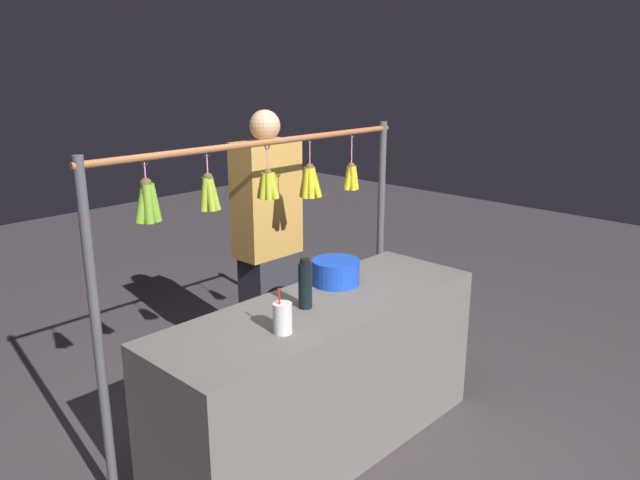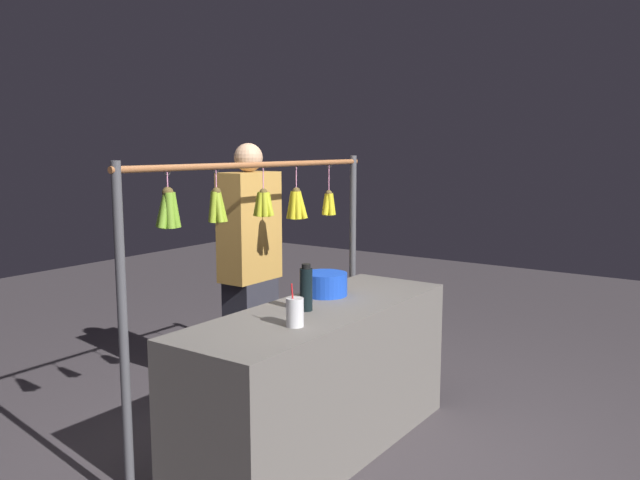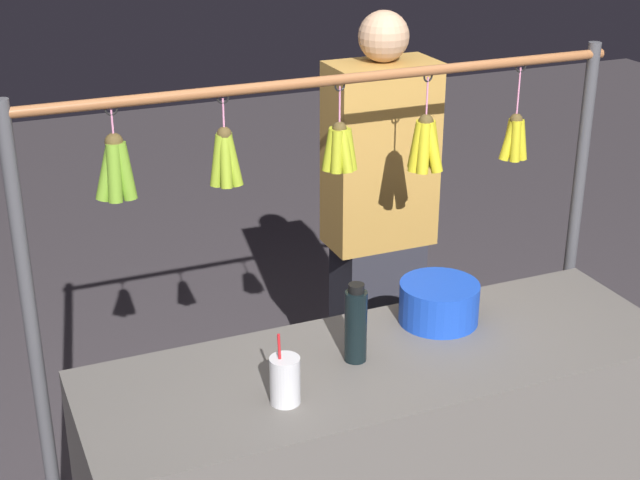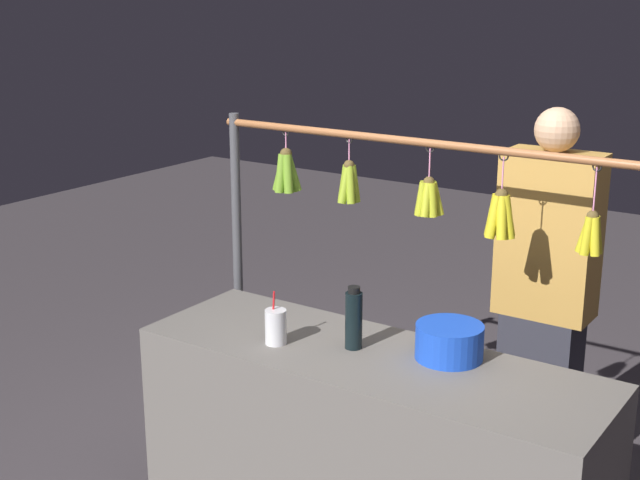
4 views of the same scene
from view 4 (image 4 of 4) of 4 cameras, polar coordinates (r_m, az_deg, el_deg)
market_counter at (r=3.58m, az=3.13°, el=-13.28°), size 1.83×0.60×0.81m
display_rack at (r=3.62m, az=6.27°, el=-0.31°), size 1.99×0.13×1.60m
water_bottle at (r=3.42m, az=2.16°, el=-5.06°), size 0.07×0.07×0.25m
blue_bucket at (r=3.38m, az=8.25°, el=-6.43°), size 0.25×0.25×0.13m
drink_cup at (r=3.48m, az=-2.84°, el=-5.54°), size 0.08×0.08×0.21m
vendor_person at (r=3.93m, az=14.10°, el=-4.15°), size 0.40×0.22×1.68m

